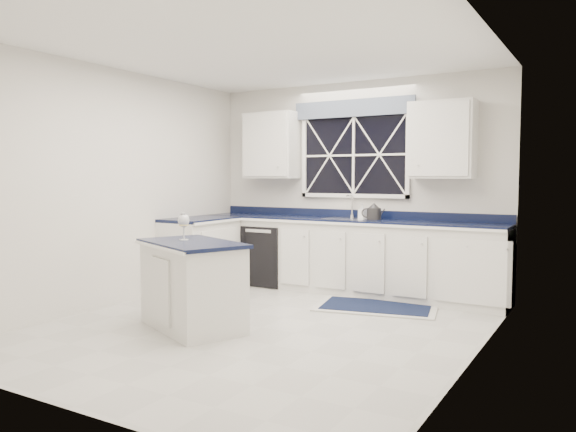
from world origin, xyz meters
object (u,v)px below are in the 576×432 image
Objects in this scene: dishwasher at (272,254)px; island at (193,285)px; wine_glass at (184,221)px; soap_bottle at (362,211)px; faucet at (351,206)px; kettle at (374,212)px.

dishwasher is 0.62× the size of island.
wine_glass reaches higher than island.
island reaches higher than dishwasher.
soap_bottle reaches higher than dishwasher.
soap_bottle reaches higher than island.
soap_bottle is at bearing 9.19° from dishwasher.
island is (-0.56, -2.50, -0.67)m from faucet.
faucet reaches higher than wine_glass.
kettle is at bearing -36.80° from soap_bottle.
dishwasher is 1.60m from kettle.
island is 2.68m from soap_bottle.
faucet is 0.40m from kettle.
faucet is 1.12× the size of wine_glass.
kettle is 1.51× the size of soap_bottle.
dishwasher is 2.38m from wine_glass.
wine_glass is at bearing -106.01° from faucet.
dishwasher is 1.41m from soap_bottle.
soap_bottle is at bearing 119.75° from kettle.
island is 2.60m from kettle.
dishwasher is 2.72× the size of faucet.
wine_glass is 2.61m from soap_bottle.
wine_glass is at bearing -138.46° from kettle.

